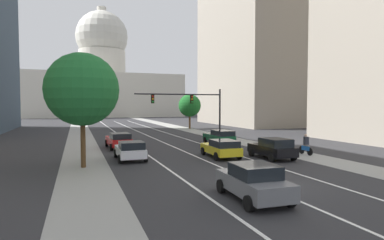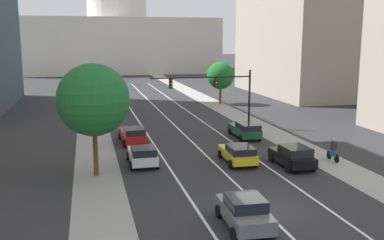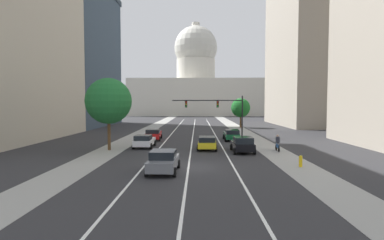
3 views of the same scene
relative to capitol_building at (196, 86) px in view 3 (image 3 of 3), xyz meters
The scene contains 20 objects.
ground_plane 66.06m from the capitol_building, 90.00° to the right, with size 400.00×400.00×0.00m, color #2B2B2D.
sidewalk_left 71.49m from the capitol_building, 96.94° to the right, with size 3.14×130.00×0.01m, color gray.
sidewalk_right 71.49m from the capitol_building, 83.06° to the right, with size 3.14×130.00×0.01m, color gray.
lane_stripe_left 80.92m from the capitol_building, 92.48° to the right, with size 0.16×90.00×0.01m, color white.
lane_stripe_center 80.84m from the capitol_building, 90.00° to the right, with size 0.16×90.00×0.01m, color white.
lane_stripe_right 80.92m from the capitol_building, 87.52° to the right, with size 0.16×90.00×0.01m, color white.
office_tower_far_left 67.91m from the capitol_building, 113.28° to the right, with size 16.12×25.94×30.77m.
office_tower_far_right 65.08m from the capitol_building, 65.13° to the right, with size 16.76×27.57×42.21m.
capitol_building is the anchor object (origin of this frame).
car_gray 107.31m from the capitol_building, 90.93° to the right, with size 2.21×4.16×1.58m.
car_white 95.58m from the capitol_building, 93.14° to the right, with size 2.11×4.16×1.46m.
car_black 98.62m from the capitol_building, 86.96° to the right, with size 2.13×4.17×1.60m.
car_yellow 96.67m from the capitol_building, 88.97° to the right, with size 2.21×4.40×1.43m.
car_red 88.65m from the capitol_building, 93.38° to the right, with size 2.24×4.83×1.51m.
car_green 88.98m from the capitol_building, 86.62° to the right, with size 2.05×4.81×1.51m.
traffic_signal_mast 84.16m from the capitol_building, 87.46° to the right, with size 10.35×0.39×6.01m.
fire_hydrant 105.78m from the capitol_building, 85.29° to the right, with size 0.26×0.35×0.91m.
cyclist 98.19m from the capitol_building, 84.78° to the right, with size 0.36×1.70×1.72m.
street_tree_near_right 67.70m from the capitol_building, 81.92° to the right, with size 3.86×3.86×5.96m.
street_tree_near_left 97.19m from the capitol_building, 95.08° to the right, with size 4.78×4.78×7.55m.
Camera 3 is at (0.68, -23.06, 4.90)m, focal length 28.34 mm.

